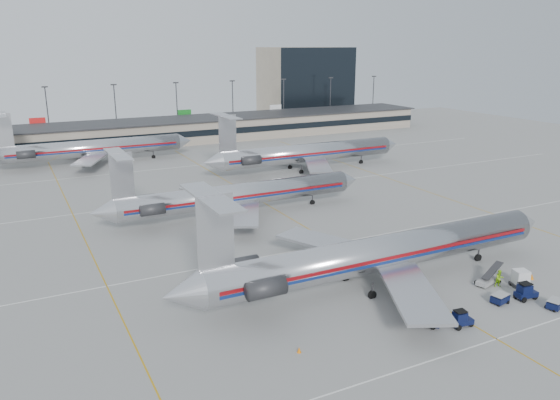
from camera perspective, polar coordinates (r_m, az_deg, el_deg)
ground at (r=67.22m, az=10.21°, el=-7.17°), size 260.00×260.00×0.00m
apron_markings at (r=74.80m, az=5.61°, el=-4.54°), size 160.00×0.15×0.02m
terminal at (r=153.40m, az=-12.35°, el=7.01°), size 162.00×17.00×6.25m
light_mast_row at (r=166.21m, az=-13.73°, el=9.48°), size 163.60×0.40×15.28m
distant_building at (r=203.65m, az=2.62°, el=12.14°), size 30.00×20.00×25.00m
jet_foreground at (r=61.61m, az=9.96°, el=-5.55°), size 49.84×29.35×13.04m
jet_second_row at (r=85.53m, az=-4.89°, el=0.51°), size 44.80×26.38×11.73m
jet_third_row at (r=116.90m, az=2.58°, el=4.94°), size 47.37×29.14×12.95m
jet_back_row at (r=130.09m, az=-19.25°, el=5.13°), size 45.55×28.02×12.46m
tug_left at (r=55.64m, az=15.93°, el=-11.79°), size 2.40×2.10×1.76m
tug_center at (r=56.16m, az=18.38°, el=-11.74°), size 2.27×1.34×1.75m
tug_right at (r=64.12m, az=24.26°, el=-8.74°), size 2.49×1.46×1.92m
cart_inner at (r=63.41m, az=26.80°, el=-9.68°), size 2.08×1.74×1.01m
cart_outer at (r=62.33m, az=22.00°, el=-9.52°), size 2.03×1.58×1.03m
uld_container at (r=67.10m, az=23.83°, el=-7.49°), size 2.18×1.97×1.93m
belt_loader at (r=66.60m, az=20.95°, el=-7.72°), size 4.19×2.16×2.14m
ramp_worker_near at (r=67.50m, az=23.53°, el=-7.42°), size 0.71×0.76×1.74m
ramp_worker_far at (r=66.13m, az=21.95°, el=-7.61°), size 1.12×0.97×1.98m
cone_right at (r=69.79m, az=24.81°, el=-7.28°), size 0.56×0.56×0.68m
cone_left at (r=49.76m, az=2.01°, el=-15.38°), size 0.46×0.46×0.52m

